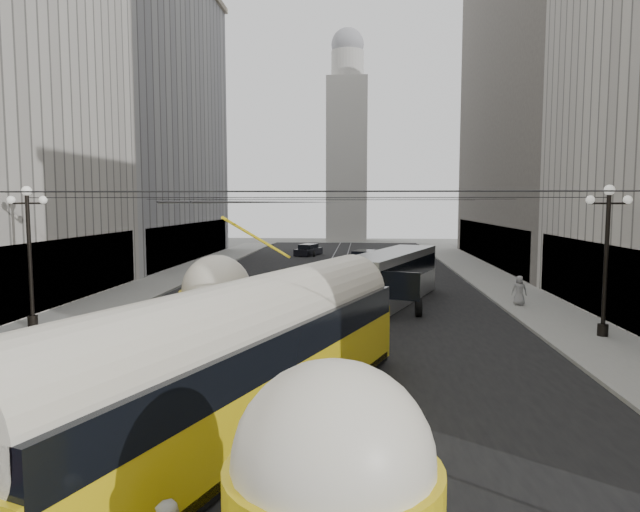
# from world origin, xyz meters

# --- Properties ---
(road) EXTENTS (20.00, 85.00, 0.02)m
(road) POSITION_xyz_m (0.00, 32.50, 0.00)
(road) COLOR black
(road) RESTS_ON ground
(sidewalk_left) EXTENTS (4.00, 72.00, 0.15)m
(sidewalk_left) POSITION_xyz_m (-12.00, 36.00, 0.07)
(sidewalk_left) COLOR gray
(sidewalk_left) RESTS_ON ground
(sidewalk_right) EXTENTS (4.00, 72.00, 0.15)m
(sidewalk_right) POSITION_xyz_m (12.00, 36.00, 0.07)
(sidewalk_right) COLOR gray
(sidewalk_right) RESTS_ON ground
(rail_left) EXTENTS (0.12, 85.00, 0.04)m
(rail_left) POSITION_xyz_m (-0.75, 32.50, 0.00)
(rail_left) COLOR gray
(rail_left) RESTS_ON ground
(rail_right) EXTENTS (0.12, 85.00, 0.04)m
(rail_right) POSITION_xyz_m (0.75, 32.50, 0.00)
(rail_right) COLOR gray
(rail_right) RESTS_ON ground
(building_left_far) EXTENTS (12.60, 28.60, 28.60)m
(building_left_far) POSITION_xyz_m (-19.99, 48.00, 14.31)
(building_left_far) COLOR #999999
(building_left_far) RESTS_ON ground
(building_right_far) EXTENTS (12.60, 32.60, 32.60)m
(building_right_far) POSITION_xyz_m (20.00, 48.00, 16.31)
(building_right_far) COLOR #514C47
(building_right_far) RESTS_ON ground
(distant_tower) EXTENTS (6.00, 6.00, 31.36)m
(distant_tower) POSITION_xyz_m (0.00, 80.00, 14.97)
(distant_tower) COLOR #B2AFA8
(distant_tower) RESTS_ON ground
(lamppost_left_mid) EXTENTS (1.86, 0.44, 6.37)m
(lamppost_left_mid) POSITION_xyz_m (-12.60, 18.00, 3.74)
(lamppost_left_mid) COLOR black
(lamppost_left_mid) RESTS_ON sidewalk_left
(lamppost_right_mid) EXTENTS (1.86, 0.44, 6.37)m
(lamppost_right_mid) POSITION_xyz_m (12.60, 18.00, 3.74)
(lamppost_right_mid) COLOR black
(lamppost_right_mid) RESTS_ON sidewalk_right
(catenary) EXTENTS (25.00, 72.00, 0.23)m
(catenary) POSITION_xyz_m (0.12, 31.49, 5.88)
(catenary) COLOR black
(catenary) RESTS_ON ground
(streetcar) EXTENTS (7.93, 16.81, 3.89)m
(streetcar) POSITION_xyz_m (-0.50, 7.32, 1.90)
(streetcar) COLOR yellow
(streetcar) RESTS_ON ground
(city_bus) EXTENTS (6.27, 12.06, 2.95)m
(city_bus) POSITION_xyz_m (4.06, 26.18, 1.62)
(city_bus) COLOR #9A9C9F
(city_bus) RESTS_ON ground
(sedan_white_far) EXTENTS (3.12, 4.93, 1.45)m
(sedan_white_far) POSITION_xyz_m (2.56, 45.00, 0.66)
(sedan_white_far) COLOR #B9B9B9
(sedan_white_far) RESTS_ON ground
(sedan_dark_far) EXTENTS (2.92, 4.30, 1.26)m
(sedan_dark_far) POSITION_xyz_m (-3.48, 55.00, 0.57)
(sedan_dark_far) COLOR black
(sedan_dark_far) RESTS_ON ground
(pedestrian_sidewalk_right) EXTENTS (0.87, 0.63, 1.64)m
(pedestrian_sidewalk_right) POSITION_xyz_m (11.03, 25.17, 0.97)
(pedestrian_sidewalk_right) COLOR gray
(pedestrian_sidewalk_right) RESTS_ON sidewalk_right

